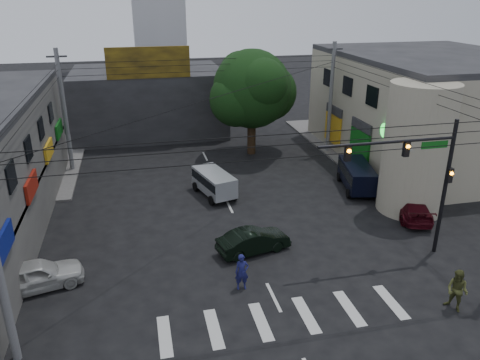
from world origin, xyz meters
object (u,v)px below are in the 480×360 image
object	(u,v)px
utility_pole_far_left	(65,112)
white_compact	(36,275)
silver_minivan	(214,184)
dark_sedan	(253,241)
traffic_officer	(242,272)
pedestrian_olive	(457,291)
navy_van	(357,177)
street_tree	(252,89)
maroon_sedan	(411,207)
utility_pole_far_right	(331,99)
traffic_gantry	(419,169)

from	to	relation	value
utility_pole_far_left	white_compact	world-z (taller)	utility_pole_far_left
white_compact	silver_minivan	distance (m)	13.18
dark_sedan	traffic_officer	world-z (taller)	traffic_officer
dark_sedan	traffic_officer	bearing A→B (deg)	142.95
silver_minivan	pedestrian_olive	size ratio (longest dim) A/B	2.15
utility_pole_far_left	white_compact	bearing A→B (deg)	-90.00
white_compact	navy_van	world-z (taller)	navy_van
dark_sedan	white_compact	bearing A→B (deg)	81.87
street_tree	maroon_sedan	distance (m)	16.17
utility_pole_far_right	traffic_officer	size ratio (longest dim) A/B	5.21
utility_pole_far_right	pedestrian_olive	xyz separation A→B (m)	(-3.12, -21.57, -3.63)
maroon_sedan	silver_minivan	world-z (taller)	silver_minivan
traffic_gantry	maroon_sedan	bearing A→B (deg)	56.27
white_compact	maroon_sedan	xyz separation A→B (m)	(21.00, 2.91, -0.08)
utility_pole_far_right	white_compact	world-z (taller)	utility_pole_far_right
street_tree	dark_sedan	bearing A→B (deg)	-103.76
utility_pole_far_left	dark_sedan	xyz separation A→B (m)	(10.61, -14.90, -3.96)
navy_van	utility_pole_far_left	bearing A→B (deg)	79.56
pedestrian_olive	dark_sedan	bearing A→B (deg)	-157.18
street_tree	utility_pole_far_left	xyz separation A→B (m)	(-14.50, -1.00, -0.87)
utility_pole_far_left	traffic_officer	xyz separation A→B (m)	(9.26, -18.00, -3.72)
street_tree	traffic_officer	distance (m)	20.24
dark_sedan	navy_van	size ratio (longest dim) A/B	0.86
traffic_gantry	maroon_sedan	distance (m)	6.39
navy_van	traffic_gantry	bearing A→B (deg)	-176.67
navy_van	pedestrian_olive	world-z (taller)	pedestrian_olive
maroon_sedan	traffic_officer	xyz separation A→B (m)	(-11.74, -5.00, 0.24)
utility_pole_far_right	navy_van	bearing A→B (deg)	-98.92
silver_minivan	pedestrian_olive	distance (m)	16.50
white_compact	traffic_officer	distance (m)	9.49
maroon_sedan	pedestrian_olive	world-z (taller)	pedestrian_olive
street_tree	maroon_sedan	xyz separation A→B (m)	(6.50, -14.00, -4.83)
navy_van	dark_sedan	bearing A→B (deg)	138.43
maroon_sedan	navy_van	xyz separation A→B (m)	(-1.30, 4.74, 0.26)
maroon_sedan	pedestrian_olive	size ratio (longest dim) A/B	2.45
utility_pole_far_left	utility_pole_far_right	size ratio (longest dim) A/B	1.00
street_tree	traffic_officer	world-z (taller)	street_tree
white_compact	navy_van	size ratio (longest dim) A/B	0.95
traffic_gantry	white_compact	distance (m)	18.81
navy_van	pedestrian_olive	xyz separation A→B (m)	(-1.82, -13.31, 0.06)
navy_van	silver_minivan	bearing A→B (deg)	95.91
utility_pole_far_right	dark_sedan	size ratio (longest dim) A/B	2.24
utility_pole_far_left	traffic_officer	distance (m)	20.58
maroon_sedan	utility_pole_far_left	bearing A→B (deg)	-16.22
utility_pole_far_right	dark_sedan	xyz separation A→B (m)	(-10.39, -14.90, -3.96)
traffic_officer	maroon_sedan	bearing A→B (deg)	26.29
street_tree	utility_pole_far_right	xyz separation A→B (m)	(6.50, -1.00, -0.87)
traffic_officer	pedestrian_olive	size ratio (longest dim) A/B	0.91
white_compact	silver_minivan	size ratio (longest dim) A/B	1.09
utility_pole_far_left	silver_minivan	size ratio (longest dim) A/B	2.21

